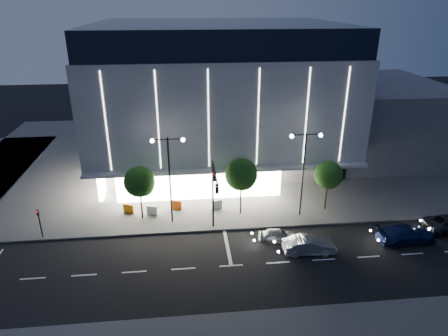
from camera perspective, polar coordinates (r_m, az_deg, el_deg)
ground at (r=35.46m, az=-2.56°, el=-12.52°), size 160.00×160.00×0.00m
sidewalk_museum at (r=57.04m, az=0.94°, el=1.92°), size 70.00×40.00×0.15m
museum at (r=52.56m, az=-1.00°, el=10.57°), size 30.00×25.80×18.00m
annex_building at (r=61.55m, az=20.91°, el=6.81°), size 16.00×20.00×10.00m
traffic_mast at (r=35.82m, az=-1.44°, el=-2.76°), size 0.33×5.89×7.07m
street_lamp_west at (r=37.81m, az=-7.83°, el=0.01°), size 3.16×0.36×9.00m
street_lamp_east at (r=39.48m, az=11.36°, el=0.78°), size 3.16×0.36×9.00m
ped_signal_far at (r=40.54m, az=-24.87°, el=-6.82°), size 0.22×0.24×3.00m
tree_left at (r=39.75m, az=-11.94°, el=-2.15°), size 3.02×3.02×5.72m
tree_mid at (r=39.75m, az=2.49°, el=-1.16°), size 3.25×3.25×6.15m
tree_right at (r=42.12m, az=14.69°, el=-1.16°), size 2.91×2.91×5.51m
car_lead at (r=37.34m, az=7.77°, el=-9.58°), size 3.74×1.84×1.23m
car_second at (r=36.26m, az=12.02°, el=-10.74°), size 4.60×1.66×1.51m
car_third at (r=40.53m, az=24.58°, el=-8.56°), size 5.59×2.56×1.59m
barrier_a at (r=42.50m, az=-13.47°, el=-5.67°), size 1.12×0.61×1.00m
barrier_b at (r=41.69m, az=-10.21°, el=-5.97°), size 1.12×0.60×1.00m
barrier_c at (r=42.36m, az=-6.82°, el=-5.25°), size 1.13×0.55×1.00m
barrier_d at (r=42.18m, az=-1.03°, el=-5.21°), size 1.13×0.53×1.00m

